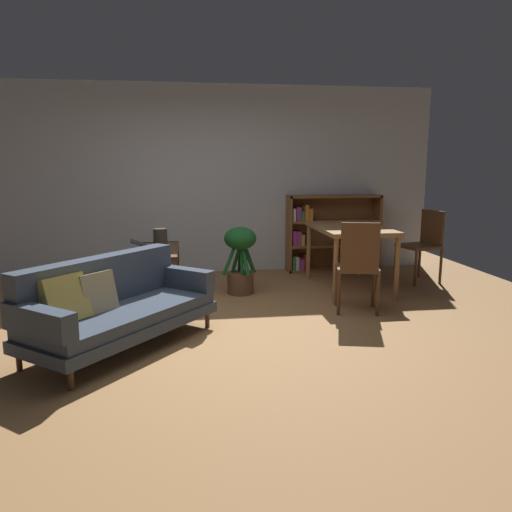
% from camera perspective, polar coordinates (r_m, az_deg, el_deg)
% --- Properties ---
extents(ground_plane, '(8.16, 8.16, 0.00)m').
position_cam_1_polar(ground_plane, '(4.80, -4.52, -8.46)').
color(ground_plane, '#9E7042').
extents(back_wall_panel, '(6.80, 0.10, 2.70)m').
position_cam_1_polar(back_wall_panel, '(7.24, -6.05, 8.80)').
color(back_wall_panel, silver).
rests_on(back_wall_panel, ground_plane).
extents(fabric_couch, '(1.67, 1.81, 0.77)m').
position_cam_1_polar(fabric_couch, '(4.42, -16.26, -5.42)').
color(fabric_couch, '#56351E').
rests_on(fabric_couch, ground_plane).
extents(media_console, '(0.45, 1.17, 0.60)m').
position_cam_1_polar(media_console, '(5.86, -11.23, -2.12)').
color(media_console, '#56351E').
rests_on(media_console, ground_plane).
extents(open_laptop, '(0.43, 0.32, 0.09)m').
position_cam_1_polar(open_laptop, '(5.97, -12.31, 1.25)').
color(open_laptop, silver).
rests_on(open_laptop, media_console).
extents(desk_speaker, '(0.15, 0.15, 0.27)m').
position_cam_1_polar(desk_speaker, '(5.52, -11.08, 1.75)').
color(desk_speaker, '#2D2823').
rests_on(desk_speaker, media_console).
extents(potted_floor_plant, '(0.44, 0.41, 0.83)m').
position_cam_1_polar(potted_floor_plant, '(5.97, -1.83, 0.01)').
color(potted_floor_plant, brown).
rests_on(potted_floor_plant, ground_plane).
extents(dining_table, '(0.84, 1.35, 0.80)m').
position_cam_1_polar(dining_table, '(6.27, 10.88, 2.66)').
color(dining_table, olive).
rests_on(dining_table, ground_plane).
extents(dining_chair_near, '(0.54, 0.55, 0.97)m').
position_cam_1_polar(dining_chair_near, '(6.98, 18.99, 1.62)').
color(dining_chair_near, '#56351E').
rests_on(dining_chair_near, ground_plane).
extents(dining_chair_far, '(0.52, 0.48, 0.98)m').
position_cam_1_polar(dining_chair_far, '(5.26, 11.85, -0.73)').
color(dining_chair_far, '#56351E').
rests_on(dining_chair_far, ground_plane).
extents(bookshelf, '(1.39, 0.33, 1.13)m').
position_cam_1_polar(bookshelf, '(7.42, 8.24, 2.65)').
color(bookshelf, brown).
rests_on(bookshelf, ground_plane).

